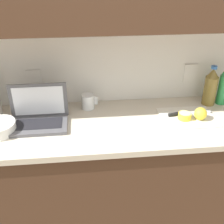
{
  "coord_description": "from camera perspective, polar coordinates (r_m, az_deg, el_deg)",
  "views": [
    {
      "loc": [
        -0.5,
        -1.41,
        1.77
      ],
      "look_at": [
        -0.35,
        -0.01,
        0.98
      ],
      "focal_mm": 45.0,
      "sensor_mm": 36.0,
      "label": 1
    }
  ],
  "objects": [
    {
      "name": "bottle_green_soda",
      "position": [
        1.96,
        21.71,
        4.94
      ],
      "size": [
        0.06,
        0.06,
        0.27
      ],
      "color": "#2D934C",
      "rests_on": "counter_unit"
    },
    {
      "name": "lemon_half_cut",
      "position": [
        1.73,
        14.54,
        -0.78
      ],
      "size": [
        0.08,
        0.08,
        0.04
      ],
      "color": "yellow",
      "rests_on": "cutting_board"
    },
    {
      "name": "ground_plane",
      "position": [
        2.31,
        9.32,
        -21.18
      ],
      "size": [
        12.0,
        12.0,
        0.0
      ],
      "primitive_type": "plane",
      "color": "#847056",
      "rests_on": "ground"
    },
    {
      "name": "counter_unit",
      "position": [
        1.99,
        11.01,
        -12.47
      ],
      "size": [
        2.48,
        0.59,
        0.9
      ],
      "color": "#472D1E",
      "rests_on": "ground_plane"
    },
    {
      "name": "laptop",
      "position": [
        1.68,
        -14.62,
        -0.64
      ],
      "size": [
        0.33,
        0.21,
        0.23
      ],
      "rotation": [
        0.0,
        0.0,
        0.01
      ],
      "color": "#515156",
      "rests_on": "counter_unit"
    },
    {
      "name": "lemon_whole_beside",
      "position": [
        1.74,
        17.55,
        -0.33
      ],
      "size": [
        0.07,
        0.07,
        0.07
      ],
      "color": "yellow",
      "rests_on": "cutting_board"
    },
    {
      "name": "knife",
      "position": [
        1.77,
        14.12,
        -0.28
      ],
      "size": [
        0.29,
        0.07,
        0.02
      ],
      "rotation": [
        0.0,
        0.0,
        0.16
      ],
      "color": "silver",
      "rests_on": "cutting_board"
    },
    {
      "name": "bottle_oil_tall",
      "position": [
        1.93,
        19.39,
        4.8
      ],
      "size": [
        0.08,
        0.08,
        0.26
      ],
      "color": "olive",
      "rests_on": "counter_unit"
    },
    {
      "name": "cutting_board",
      "position": [
        1.76,
        15.04,
        -1.06
      ],
      "size": [
        0.32,
        0.26,
        0.01
      ],
      "primitive_type": "cube",
      "color": "silver",
      "rests_on": "counter_unit"
    },
    {
      "name": "measuring_cup",
      "position": [
        1.8,
        -4.86,
        2.12
      ],
      "size": [
        0.1,
        0.08,
        0.09
      ],
      "color": "silver",
      "rests_on": "counter_unit"
    }
  ]
}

